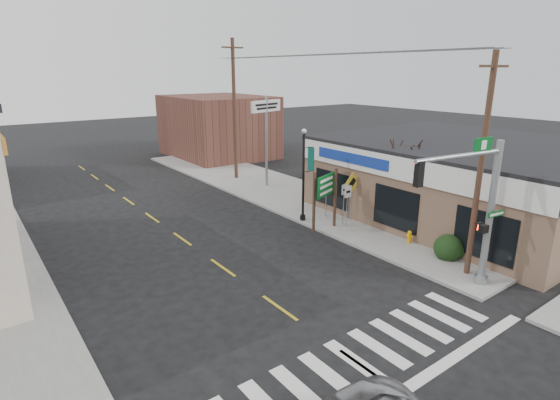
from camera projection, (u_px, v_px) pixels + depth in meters
ground at (365, 368)px, 12.10m from camera, size 140.00×140.00×0.00m
sidewalk_right at (310, 201)px, 27.21m from camera, size 6.00×38.00×0.13m
center_line at (223, 267)px, 18.25m from camera, size 0.12×56.00×0.01m
crosswalk at (355, 361)px, 12.40m from camera, size 11.00×2.20×0.01m
thrift_store at (466, 180)px, 24.41m from camera, size 12.00×14.00×4.00m
bldg_distant_right at (218, 126)px, 41.22m from camera, size 8.00×10.00×5.60m
traffic_signal_pole at (483, 202)px, 15.36m from camera, size 4.44×0.37×5.63m
guide_sign at (325, 192)px, 21.74m from camera, size 1.76×0.14×3.07m
fire_hydrant at (409, 236)px, 20.40m from camera, size 0.19×0.19×0.61m
ped_crossing_sign at (352, 188)px, 22.87m from camera, size 1.05×0.07×2.70m
lamp_post at (304, 168)px, 22.86m from camera, size 0.64×0.50×4.93m
dance_center_sign at (266, 118)px, 29.36m from camera, size 2.89×0.18×6.14m
bare_tree at (406, 147)px, 21.70m from camera, size 2.63×2.63×5.27m
shrub_front at (448, 248)px, 18.77m from camera, size 1.20×1.20×0.90m
shrub_back at (384, 220)px, 22.52m from camera, size 0.98×0.98×0.73m
utility_pole_near at (481, 167)px, 16.25m from camera, size 1.48×0.22×8.49m
utility_pole_far at (234, 109)px, 31.46m from camera, size 1.73×0.26×9.93m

